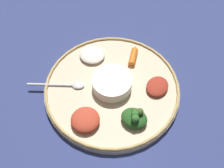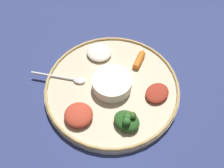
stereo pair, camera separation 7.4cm
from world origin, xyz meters
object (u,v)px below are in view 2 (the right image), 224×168
Objects in this scene: spoon at (67,78)px; carrot_near_spoon at (140,59)px; center_bowl at (112,83)px; greens_pile at (127,120)px.

carrot_near_spoon is at bearing 35.98° from spoon.
center_bowl is 0.12m from greens_pile.
greens_pile is (0.07, -0.10, -0.00)m from center_bowl.
spoon is at bearing -173.74° from center_bowl.
greens_pile is 0.21m from carrot_near_spoon.
spoon is 2.17× the size of carrot_near_spoon.
greens_pile is (0.20, -0.08, 0.02)m from spoon.
carrot_near_spoon is (0.05, 0.11, -0.01)m from center_bowl.
center_bowl reaches higher than spoon.
carrot_near_spoon is at bearing 96.12° from greens_pile.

